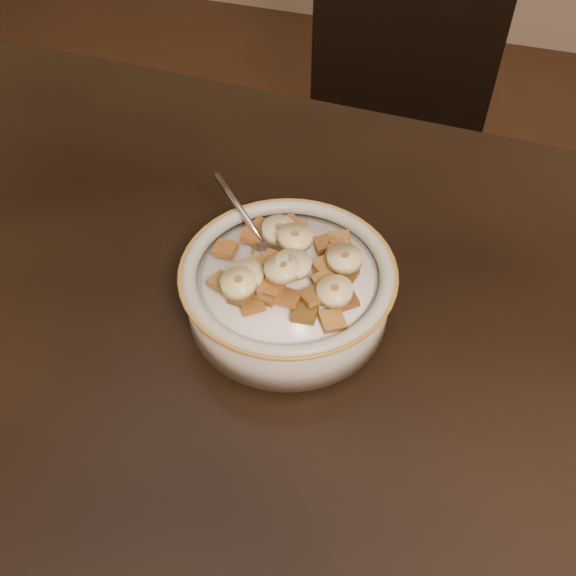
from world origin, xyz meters
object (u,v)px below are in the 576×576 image
(cereal_bowl, at_px, (288,293))
(spoon, at_px, (271,253))
(chair, at_px, (379,171))
(table, at_px, (294,410))

(cereal_bowl, distance_m, spoon, 0.04)
(chair, xyz_separation_m, spoon, (-0.00, -0.65, 0.38))
(chair, distance_m, spoon, 0.75)
(chair, relative_size, cereal_bowl, 4.44)
(table, distance_m, chair, 0.82)
(table, distance_m, cereal_bowl, 0.11)
(cereal_bowl, bearing_deg, table, -69.47)
(cereal_bowl, bearing_deg, chair, 91.80)
(table, relative_size, chair, 1.67)
(cereal_bowl, relative_size, spoon, 4.17)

